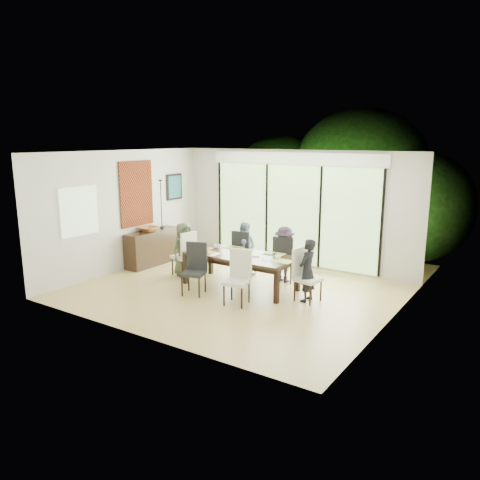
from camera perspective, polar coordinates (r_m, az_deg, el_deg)
The scene contains 62 objects.
floor at distance 9.25m, azimuth -0.87°, elevation -6.37°, with size 6.00×5.00×0.01m, color olive.
ceiling at distance 8.76m, azimuth -0.92°, elevation 10.66°, with size 6.00×5.00×0.01m, color white.
wall_back at distance 11.04m, azimuth 6.55°, elevation 3.87°, with size 6.00×0.02×2.70m, color beige.
wall_front at distance 7.03m, azimuth -12.60°, elevation -1.23°, with size 6.00×0.02×2.70m, color silver.
wall_left at distance 10.88m, azimuth -14.08°, elevation 3.46°, with size 0.02×5.00×2.70m, color silver.
wall_right at distance 7.64m, azimuth 18.02°, elevation -0.47°, with size 0.02×5.00×2.70m, color beige.
glass_doors at distance 11.02m, azimuth 6.44°, elevation 3.08°, with size 4.20×0.02×2.30m, color #598C3F.
blinds_header at distance 10.88m, azimuth 6.58°, elevation 9.84°, with size 4.40×0.06×0.28m, color white.
mullion_a at distance 12.11m, azimuth -2.45°, elevation 3.98°, with size 0.05×0.04×2.30m, color black.
mullion_b at distance 11.35m, azimuth 3.27°, elevation 3.40°, with size 0.05×0.04×2.30m, color black.
mullion_c at distance 10.72m, azimuth 9.74°, elevation 2.71°, with size 0.05×0.04×2.30m, color black.
mullion_d at distance 10.24m, azimuth 16.90°, elevation 1.90°, with size 0.05×0.04×2.30m, color black.
side_window at distance 10.07m, azimuth -19.01°, elevation 3.32°, with size 0.02×0.90×1.00m, color #8CAD7F.
deck at distance 12.10m, azimuth 8.33°, elevation -2.19°, with size 6.00×1.80×0.10m, color brown.
rail_top at distance 12.68m, azimuth 9.98°, elevation 1.20°, with size 6.00×0.08×0.06m, color #513E22.
foliage_left at distance 14.22m, azimuth 5.09°, elevation 6.18°, with size 3.20×3.20×3.20m, color #14380F.
foliage_mid at distance 13.84m, azimuth 14.42°, elevation 7.16°, with size 4.00×4.00×4.00m, color #14380F.
foliage_right at distance 12.63m, azimuth 20.77°, elevation 3.81°, with size 2.80×2.80×2.80m, color #14380F.
foliage_far at distance 14.86m, azimuth 11.64°, elevation 6.94°, with size 3.60×3.60×3.60m, color #14380F.
table_top at distance 9.36m, azimuth 0.04°, elevation -1.92°, with size 2.19×1.00×0.05m, color black.
table_apron at distance 9.38m, azimuth 0.04°, elevation -2.41°, with size 2.00×0.82×0.09m, color black.
table_leg_fl at distance 9.75m, azimuth -6.68°, elevation -3.50°, with size 0.08×0.08×0.63m, color black.
table_leg_fr at distance 8.56m, azimuth 4.47°, elevation -5.72°, with size 0.08×0.08×0.63m, color black.
table_leg_bl at distance 10.39m, azimuth -3.61°, elevation -2.44°, with size 0.08×0.08×0.63m, color black.
table_leg_br at distance 9.29m, azimuth 7.09°, elevation -4.32°, with size 0.08×0.08×0.63m, color black.
chair_left_end at distance 10.28m, azimuth -6.94°, elevation -1.59°, with size 0.42×0.42×1.00m, color silver, non-canonical shape.
chair_right_end at distance 8.69m, azimuth 8.31°, elevation -4.25°, with size 0.42×0.42×1.00m, color silver, non-canonical shape.
chair_far_left at distance 10.32m, azimuth 0.58°, elevation -1.44°, with size 0.42×0.42×1.00m, color black, non-canonical shape.
chair_far_right at distance 9.83m, azimuth 5.46°, elevation -2.21°, with size 0.42×0.42×1.00m, color black, non-canonical shape.
chair_near_left at distance 9.01m, azimuth -5.70°, elevation -3.57°, with size 0.42×0.42×1.00m, color black, non-canonical shape.
chair_near_right at distance 8.44m, azimuth -0.42°, elevation -4.63°, with size 0.42×0.42×1.00m, color silver, non-canonical shape.
person_left_end at distance 10.25m, azimuth -6.87°, elevation -1.14°, with size 0.55×0.34×1.17m, color #3B452E.
person_right_end at distance 8.67m, azimuth 8.21°, elevation -3.69°, with size 0.55×0.34×1.17m, color black.
person_far_left at distance 10.29m, azimuth 0.52°, elevation -0.99°, with size 0.55×0.34×1.17m, color #738DA7.
person_far_right at distance 9.79m, azimuth 5.42°, elevation -1.74°, with size 0.55×0.34×1.17m, color #271D2C.
placemat_left at distance 9.90m, azimuth -4.55°, elevation -0.99°, with size 0.40×0.29×0.01m, color #99B440.
placemat_right at distance 8.88m, azimuth 5.15°, elevation -2.57°, with size 0.40×0.29×0.01m, color #86AA3C.
placemat_far_l at distance 9.92m, azimuth -0.84°, elevation -0.92°, with size 0.40×0.29×0.01m, color #7BA83C.
placemat_far_r at distance 9.40m, azimuth 4.18°, elevation -1.70°, with size 0.40×0.29×0.01m, color #92B03F.
placemat_paper at distance 9.43m, azimuth -3.76°, elevation -1.66°, with size 0.40×0.29×0.01m, color white.
tablet_far_l at distance 9.82m, azimuth -0.53°, elevation -1.01°, with size 0.24×0.16×0.01m, color black.
tablet_far_r at distance 9.38m, azimuth 3.77°, elevation -1.68°, with size 0.22×0.15×0.01m, color black.
papers at distance 8.95m, azimuth 3.59°, elevation -2.42°, with size 0.27×0.20×0.00m, color white.
platter_base at distance 9.42m, azimuth -3.76°, elevation -1.58°, with size 0.24×0.24×0.02m, color white.
platter_snacks at distance 9.42m, azimuth -3.76°, elevation -1.48°, with size 0.18×0.18×0.01m, color orange.
vase at distance 9.35m, azimuth 0.46°, elevation -1.42°, with size 0.07×0.07×0.11m, color silver.
hyacinth_stems at distance 9.33m, azimuth 0.46°, elevation -0.76°, with size 0.04×0.04×0.15m, color #337226.
hyacinth_blooms at distance 9.31m, azimuth 0.46°, elevation -0.22°, with size 0.10×0.10×0.10m, color #4D44AB.
laptop at distance 9.76m, azimuth -4.45°, elevation -1.13°, with size 0.30×0.19×0.02m, color silver.
cup_a at distance 9.85m, azimuth -2.87°, elevation -0.78°, with size 0.11×0.11×0.09m, color white.
cup_b at distance 9.18m, azimuth 0.47°, elevation -1.76°, with size 0.09×0.09×0.08m, color white.
cup_c at distance 9.02m, azimuth 4.62°, elevation -2.05°, with size 0.11×0.11×0.09m, color white.
book at distance 9.26m, azimuth 1.49°, elevation -1.86°, with size 0.15×0.20×0.02m, color white.
sideboard at distance 11.31m, azimuth -10.62°, elevation -0.90°, with size 0.41×1.46×0.82m, color black.
bowl at distance 11.14m, azimuth -11.07°, elevation 1.32°, with size 0.43×0.43×0.11m, color #92571F.
candlestick_base at distance 11.46m, azimuth -9.48°, elevation 1.51°, with size 0.09×0.09×0.04m, color black.
candlestick_shaft at distance 11.37m, azimuth -9.59°, elevation 4.36°, with size 0.02×0.02×1.14m, color black.
candlestick_pan at distance 11.31m, azimuth -9.69°, elevation 7.19°, with size 0.09×0.09×0.03m, color black.
candle at distance 11.30m, azimuth -9.70°, elevation 7.47°, with size 0.03×0.03×0.09m, color silver.
tapestry at distance 11.07m, azimuth -12.50°, elevation 5.52°, with size 0.02×1.00×1.50m, color maroon.
art_frame at distance 12.00m, azimuth -8.02°, elevation 6.44°, with size 0.03×0.55×0.65m, color black.
art_canvas at distance 11.99m, azimuth -7.95°, elevation 6.44°, with size 0.01×0.45×0.55m, color #1A4854.
Camera 1 is at (4.98, -7.20, 2.97)m, focal length 35.00 mm.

